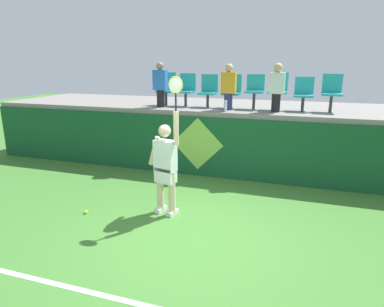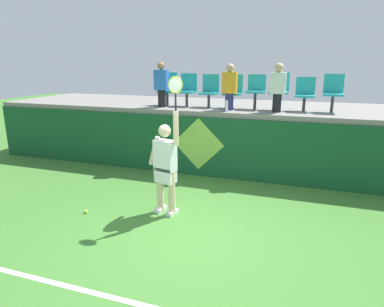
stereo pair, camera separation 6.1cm
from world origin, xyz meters
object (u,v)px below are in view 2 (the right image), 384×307
at_px(stadium_chair_0, 168,88).
at_px(stadium_chair_1, 188,88).
at_px(tennis_ball, 86,211).
at_px(stadium_chair_7, 333,91).
at_px(spectator_0, 230,86).
at_px(stadium_chair_4, 256,89).
at_px(stadium_chair_2, 210,90).
at_px(stadium_chair_5, 279,89).
at_px(water_bottle, 227,106).
at_px(spectator_1, 161,84).
at_px(tennis_player, 166,165).
at_px(spectator_2, 278,87).
at_px(stadium_chair_6, 305,93).
at_px(stadium_chair_3, 233,90).

relative_size(stadium_chair_0, stadium_chair_1, 1.03).
bearing_deg(stadium_chair_1, tennis_ball, -100.78).
distance_m(stadium_chair_7, spectator_0, 2.37).
bearing_deg(stadium_chair_4, tennis_ball, -124.09).
bearing_deg(tennis_ball, spectator_0, 59.66).
bearing_deg(spectator_0, stadium_chair_7, 9.91).
relative_size(stadium_chair_2, stadium_chair_5, 0.93).
height_order(water_bottle, spectator_0, spectator_0).
height_order(tennis_ball, stadium_chair_7, stadium_chair_7).
height_order(tennis_ball, stadium_chair_0, stadium_chair_0).
bearing_deg(stadium_chair_1, spectator_1, -141.74).
bearing_deg(stadium_chair_0, stadium_chair_4, -0.23).
distance_m(tennis_player, stadium_chair_5, 3.75).
bearing_deg(stadium_chair_0, stadium_chair_2, -0.07).
distance_m(water_bottle, stadium_chair_4, 0.98).
xyz_separation_m(stadium_chair_5, spectator_2, (-0.00, -0.40, 0.08)).
bearing_deg(stadium_chair_7, stadium_chair_0, 179.94).
bearing_deg(stadium_chair_4, stadium_chair_7, 0.16).
distance_m(tennis_ball, spectator_0, 4.33).
bearing_deg(stadium_chair_2, stadium_chair_0, 179.93).
bearing_deg(stadium_chair_1, stadium_chair_6, -0.06).
xyz_separation_m(tennis_player, tennis_ball, (-1.40, -0.50, -0.90)).
xyz_separation_m(stadium_chair_5, stadium_chair_7, (1.21, -0.00, -0.01)).
height_order(stadium_chair_3, stadium_chair_7, stadium_chair_7).
relative_size(stadium_chair_5, spectator_2, 0.80).
xyz_separation_m(water_bottle, stadium_chair_7, (2.32, 0.74, 0.36)).
bearing_deg(stadium_chair_7, spectator_2, -161.67).
xyz_separation_m(tennis_player, stadium_chair_4, (1.08, 3.17, 1.13)).
xyz_separation_m(stadium_chair_2, stadium_chair_4, (1.18, -0.01, 0.04)).
relative_size(stadium_chair_7, spectator_1, 0.77).
relative_size(tennis_ball, stadium_chair_4, 0.08).
bearing_deg(tennis_ball, stadium_chair_5, 50.40).
bearing_deg(stadium_chair_3, spectator_2, -19.68).
bearing_deg(spectator_0, stadium_chair_2, 146.04).
distance_m(stadium_chair_3, stadium_chair_4, 0.57).
xyz_separation_m(stadium_chair_4, spectator_2, (0.56, -0.40, 0.10)).
height_order(tennis_player, stadium_chair_5, tennis_player).
bearing_deg(spectator_1, stadium_chair_4, 10.45).
xyz_separation_m(stadium_chair_1, stadium_chair_5, (2.34, -0.00, 0.04)).
bearing_deg(stadium_chair_2, tennis_player, -88.09).
xyz_separation_m(tennis_player, stadium_chair_3, (0.50, 3.17, 1.09)).
bearing_deg(stadium_chair_6, stadium_chair_3, 179.87).
height_order(water_bottle, stadium_chair_4, stadium_chair_4).
xyz_separation_m(stadium_chair_5, spectator_0, (-1.13, -0.41, 0.07)).
distance_m(tennis_player, spectator_0, 3.06).
bearing_deg(tennis_ball, stadium_chair_1, 79.22).
relative_size(tennis_player, stadium_chair_4, 2.96).
distance_m(water_bottle, stadium_chair_6, 1.88).
relative_size(stadium_chair_1, spectator_2, 0.76).
relative_size(stadium_chair_0, stadium_chair_2, 1.05).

